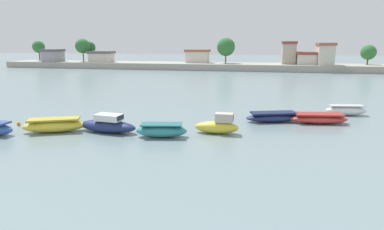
{
  "coord_description": "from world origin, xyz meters",
  "views": [
    {
      "loc": [
        17.76,
        -9.25,
        7.66
      ],
      "look_at": [
        11.56,
        20.73,
        0.76
      ],
      "focal_mm": 30.26,
      "sensor_mm": 36.0,
      "label": 1
    }
  ],
  "objects_px": {
    "moored_boat_2": "(55,125)",
    "moored_boat_6": "(273,117)",
    "moored_boat_5": "(218,126)",
    "mooring_buoy_1": "(19,124)",
    "moored_boat_3": "(108,125)",
    "moored_boat_4": "(162,130)",
    "moored_boat_7": "(318,118)",
    "moored_boat_8": "(346,110)"
  },
  "relations": [
    {
      "from": "moored_boat_3",
      "to": "moored_boat_6",
      "type": "distance_m",
      "value": 15.84
    },
    {
      "from": "moored_boat_2",
      "to": "moored_boat_4",
      "type": "xyz_separation_m",
      "value": [
        9.61,
        0.4,
        -0.03
      ]
    },
    {
      "from": "moored_boat_3",
      "to": "moored_boat_6",
      "type": "height_order",
      "value": "moored_boat_3"
    },
    {
      "from": "moored_boat_3",
      "to": "moored_boat_4",
      "type": "height_order",
      "value": "moored_boat_3"
    },
    {
      "from": "moored_boat_6",
      "to": "mooring_buoy_1",
      "type": "distance_m",
      "value": 24.42
    },
    {
      "from": "moored_boat_3",
      "to": "moored_boat_8",
      "type": "xyz_separation_m",
      "value": [
        22.05,
        11.41,
        -0.1
      ]
    },
    {
      "from": "moored_boat_2",
      "to": "mooring_buoy_1",
      "type": "distance_m",
      "value": 4.89
    },
    {
      "from": "moored_boat_7",
      "to": "moored_boat_5",
      "type": "bearing_deg",
      "value": -156.7
    },
    {
      "from": "moored_boat_6",
      "to": "moored_boat_8",
      "type": "distance_m",
      "value": 9.01
    },
    {
      "from": "moored_boat_3",
      "to": "moored_boat_4",
      "type": "distance_m",
      "value": 5.07
    },
    {
      "from": "moored_boat_4",
      "to": "moored_boat_5",
      "type": "height_order",
      "value": "moored_boat_5"
    },
    {
      "from": "moored_boat_7",
      "to": "mooring_buoy_1",
      "type": "xyz_separation_m",
      "value": [
        -27.82,
        -6.71,
        -0.28
      ]
    },
    {
      "from": "moored_boat_6",
      "to": "mooring_buoy_1",
      "type": "relative_size",
      "value": 16.36
    },
    {
      "from": "moored_boat_2",
      "to": "moored_boat_8",
      "type": "distance_m",
      "value": 29.32
    },
    {
      "from": "moored_boat_4",
      "to": "moored_boat_7",
      "type": "relative_size",
      "value": 0.76
    },
    {
      "from": "moored_boat_2",
      "to": "moored_boat_6",
      "type": "relative_size",
      "value": 0.95
    },
    {
      "from": "moored_boat_2",
      "to": "moored_boat_3",
      "type": "xyz_separation_m",
      "value": [
        4.56,
        0.89,
        0.05
      ]
    },
    {
      "from": "moored_boat_4",
      "to": "mooring_buoy_1",
      "type": "bearing_deg",
      "value": 166.13
    },
    {
      "from": "moored_boat_2",
      "to": "moored_boat_4",
      "type": "relative_size",
      "value": 1.24
    },
    {
      "from": "moored_boat_8",
      "to": "moored_boat_5",
      "type": "bearing_deg",
      "value": -150.12
    },
    {
      "from": "moored_boat_8",
      "to": "moored_boat_2",
      "type": "bearing_deg",
      "value": -163.41
    },
    {
      "from": "moored_boat_3",
      "to": "moored_boat_4",
      "type": "bearing_deg",
      "value": 0.68
    },
    {
      "from": "mooring_buoy_1",
      "to": "moored_boat_5",
      "type": "bearing_deg",
      "value": 3.47
    },
    {
      "from": "moored_boat_2",
      "to": "mooring_buoy_1",
      "type": "height_order",
      "value": "moored_boat_2"
    },
    {
      "from": "moored_boat_3",
      "to": "moored_boat_7",
      "type": "xyz_separation_m",
      "value": [
        18.55,
        7.11,
        -0.17
      ]
    },
    {
      "from": "moored_boat_4",
      "to": "moored_boat_8",
      "type": "distance_m",
      "value": 20.76
    },
    {
      "from": "moored_boat_7",
      "to": "mooring_buoy_1",
      "type": "distance_m",
      "value": 28.62
    },
    {
      "from": "moored_boat_2",
      "to": "mooring_buoy_1",
      "type": "bearing_deg",
      "value": 141.58
    },
    {
      "from": "moored_boat_2",
      "to": "moored_boat_5",
      "type": "relative_size",
      "value": 1.44
    },
    {
      "from": "moored_boat_3",
      "to": "moored_boat_7",
      "type": "bearing_deg",
      "value": 27.28
    },
    {
      "from": "moored_boat_2",
      "to": "moored_boat_5",
      "type": "bearing_deg",
      "value": -13.17
    },
    {
      "from": "moored_boat_2",
      "to": "moored_boat_5",
      "type": "distance_m",
      "value": 14.24
    },
    {
      "from": "moored_boat_4",
      "to": "moored_boat_5",
      "type": "bearing_deg",
      "value": 14.45
    },
    {
      "from": "moored_boat_5",
      "to": "mooring_buoy_1",
      "type": "distance_m",
      "value": 18.77
    },
    {
      "from": "moored_boat_8",
      "to": "moored_boat_3",
      "type": "bearing_deg",
      "value": -160.86
    },
    {
      "from": "moored_boat_7",
      "to": "moored_boat_8",
      "type": "distance_m",
      "value": 5.54
    },
    {
      "from": "moored_boat_4",
      "to": "moored_boat_6",
      "type": "height_order",
      "value": "moored_boat_4"
    },
    {
      "from": "moored_boat_5",
      "to": "moored_boat_6",
      "type": "relative_size",
      "value": 0.66
    },
    {
      "from": "moored_boat_2",
      "to": "moored_boat_5",
      "type": "xyz_separation_m",
      "value": [
        14.03,
        2.43,
        0.1
      ]
    },
    {
      "from": "moored_boat_7",
      "to": "mooring_buoy_1",
      "type": "height_order",
      "value": "moored_boat_7"
    },
    {
      "from": "moored_boat_5",
      "to": "mooring_buoy_1",
      "type": "height_order",
      "value": "moored_boat_5"
    },
    {
      "from": "moored_boat_4",
      "to": "moored_boat_7",
      "type": "xyz_separation_m",
      "value": [
        13.51,
        7.61,
        -0.1
      ]
    }
  ]
}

